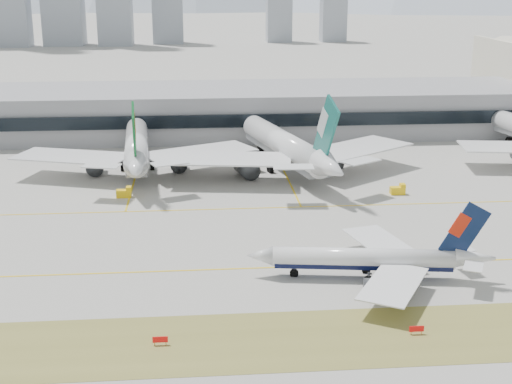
{
  "coord_description": "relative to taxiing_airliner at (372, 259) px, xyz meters",
  "views": [
    {
      "loc": [
        -5.42,
        -124.26,
        50.46
      ],
      "look_at": [
        6.94,
        18.0,
        7.5
      ],
      "focal_mm": 50.0,
      "sensor_mm": 36.0,
      "label": 1
    }
  ],
  "objects": [
    {
      "name": "terminal",
      "position": [
        -24.71,
        126.03,
        4.0
      ],
      "size": [
        280.0,
        43.1,
        15.0
      ],
      "color": "gray",
      "rests_on": "ground"
    },
    {
      "name": "ground",
      "position": [
        -24.71,
        11.19,
        -3.51
      ],
      "size": [
        3000.0,
        3000.0,
        0.0
      ],
      "primitive_type": "plane",
      "color": "#9D9A92",
      "rests_on": "ground"
    },
    {
      "name": "widebody_eva",
      "position": [
        -46.1,
        76.72,
        2.71
      ],
      "size": [
        65.43,
        64.14,
        23.37
      ],
      "rotation": [
        0.0,
        0.0,
        1.64
      ],
      "color": "white",
      "rests_on": "ground"
    },
    {
      "name": "hold_sign_right",
      "position": [
        1.67,
        -20.81,
        -2.63
      ],
      "size": [
        2.2,
        0.15,
        1.35
      ],
      "color": "red",
      "rests_on": "ground"
    },
    {
      "name": "hold_sign_left",
      "position": [
        -35.89,
        -20.81,
        -2.63
      ],
      "size": [
        2.2,
        0.15,
        1.35
      ],
      "color": "red",
      "rests_on": "ground"
    },
    {
      "name": "taxiing_airliner",
      "position": [
        0.0,
        0.0,
        0.0
      ],
      "size": [
        43.22,
        37.25,
        14.54
      ],
      "rotation": [
        0.0,
        0.0,
        3.0
      ],
      "color": "white",
      "rests_on": "ground"
    },
    {
      "name": "gse_c",
      "position": [
        18.73,
        49.29,
        -2.46
      ],
      "size": [
        3.55,
        2.0,
        2.6
      ],
      "color": "yellow",
      "rests_on": "ground"
    },
    {
      "name": "widebody_cathay",
      "position": [
        -5.65,
        72.08,
        3.22
      ],
      "size": [
        68.89,
        68.69,
        25.29
      ],
      "rotation": [
        0.0,
        0.0,
        1.81
      ],
      "color": "white",
      "rests_on": "ground"
    },
    {
      "name": "gse_b",
      "position": [
        -47.44,
        52.52,
        -2.46
      ],
      "size": [
        3.55,
        2.0,
        2.6
      ],
      "color": "yellow",
      "rests_on": "ground"
    }
  ]
}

